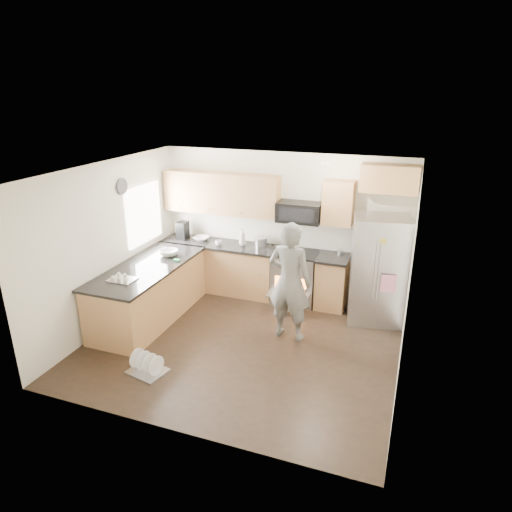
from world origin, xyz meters
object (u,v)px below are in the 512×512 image
at_px(stove_range, 296,266).
at_px(dish_rack, 147,367).
at_px(refrigerator, 378,270).
at_px(person, 290,282).

distance_m(stove_range, dish_rack, 3.17).
bearing_deg(refrigerator, person, -149.26).
bearing_deg(person, dish_rack, 52.74).
height_order(person, dish_rack, person).
bearing_deg(stove_range, refrigerator, -9.70).
height_order(refrigerator, dish_rack, refrigerator).
height_order(stove_range, refrigerator, stove_range).
bearing_deg(dish_rack, refrigerator, 43.66).
height_order(refrigerator, person, person).
relative_size(stove_range, person, 0.97).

